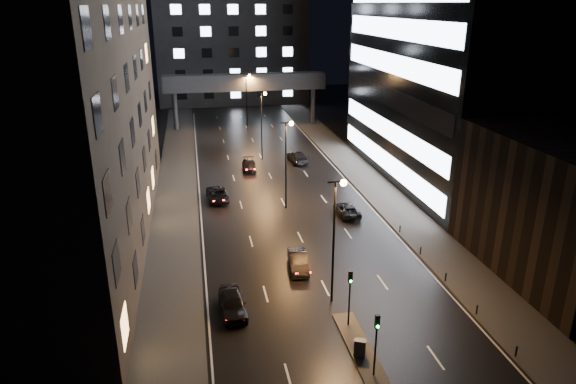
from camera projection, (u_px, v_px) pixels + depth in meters
name	position (u px, v px, depth m)	size (l,w,h in m)	color
ground	(270.00, 176.00, 70.18)	(160.00, 160.00, 0.00)	black
sidewalk_left	(176.00, 194.00, 63.38)	(5.00, 110.00, 0.15)	#383533
sidewalk_right	(369.00, 182.00, 67.71)	(5.00, 110.00, 0.15)	#383533
building_left	(40.00, 30.00, 44.62)	(15.00, 48.00, 40.00)	#2D2319
building_right_low	(561.00, 209.00, 42.98)	(10.00, 18.00, 12.00)	black
building_right_glass	(474.00, 1.00, 63.04)	(20.00, 36.00, 45.00)	black
building_far	(232.00, 48.00, 119.36)	(34.00, 14.00, 25.00)	#333335
skybridge	(245.00, 83.00, 94.97)	(30.00, 3.00, 10.00)	#333335
median_island	(359.00, 346.00, 35.16)	(1.60, 8.00, 0.15)	#383533
traffic_signal_near	(350.00, 289.00, 36.42)	(0.28, 0.34, 4.40)	black
traffic_signal_far	(376.00, 336.00, 31.35)	(0.28, 0.34, 4.40)	black
bollard_row	(460.00, 293.00, 40.90)	(0.12, 25.12, 0.90)	black
streetlight_near	(336.00, 226.00, 38.45)	(1.45, 0.50, 10.15)	black
streetlight_mid_a	(287.00, 154.00, 56.90)	(1.45, 0.50, 10.15)	black
streetlight_mid_b	(262.00, 117.00, 75.34)	(1.45, 0.50, 10.15)	black
streetlight_far	(247.00, 95.00, 93.79)	(1.45, 0.50, 10.15)	black
car_away_a	(233.00, 303.00, 38.91)	(1.91, 4.74, 1.62)	black
car_away_b	(298.00, 261.00, 45.34)	(1.58, 4.52, 1.49)	black
car_away_c	(218.00, 195.00, 61.27)	(2.31, 5.00, 1.39)	black
car_away_d	(249.00, 165.00, 72.47)	(1.91, 4.70, 1.36)	black
car_toward_a	(347.00, 210.00, 57.02)	(2.12, 4.59, 1.28)	black
car_toward_b	(297.00, 157.00, 76.06)	(2.21, 5.44, 1.58)	black
utility_cabinet	(360.00, 348.00, 33.97)	(0.75, 0.45, 1.19)	#4A4A4C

